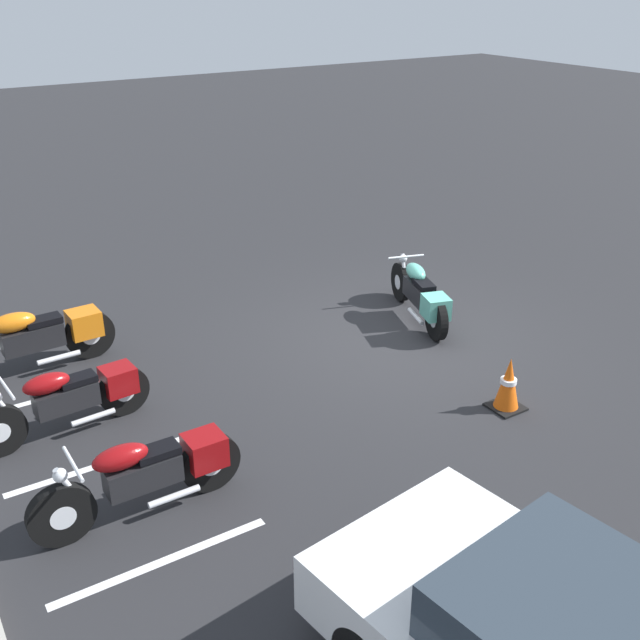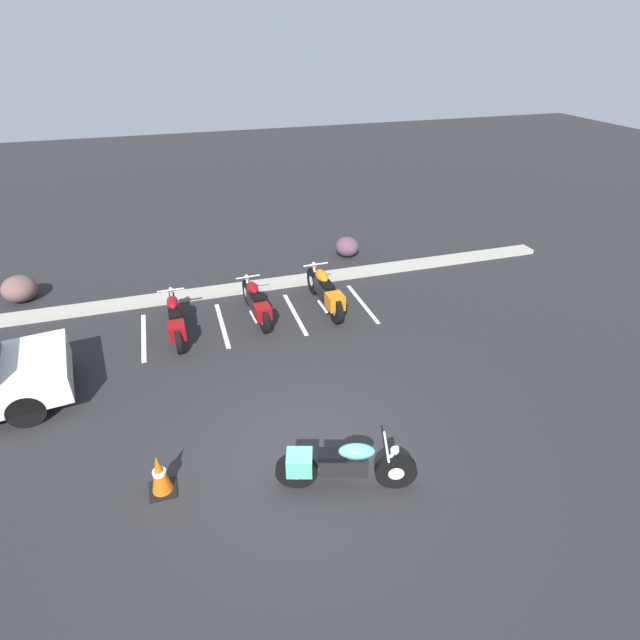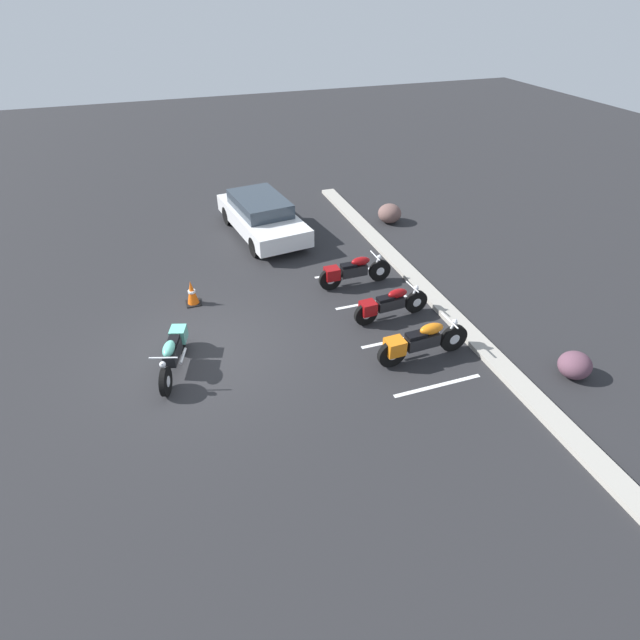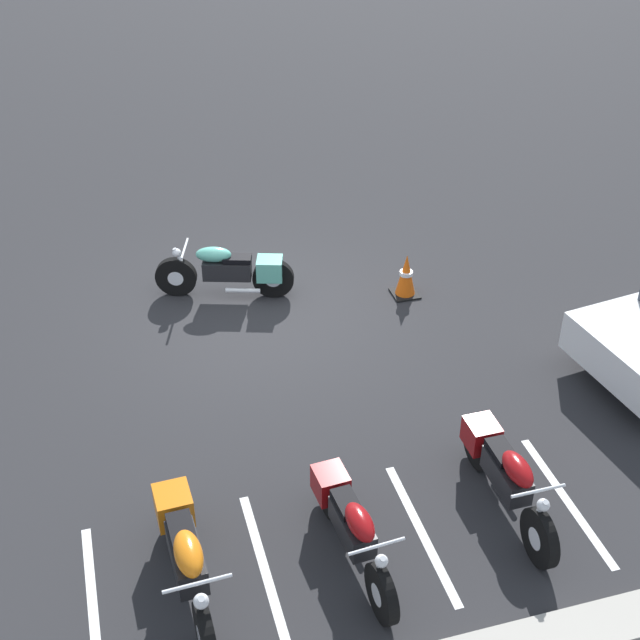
% 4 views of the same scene
% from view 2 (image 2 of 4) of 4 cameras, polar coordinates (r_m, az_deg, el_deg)
% --- Properties ---
extents(ground, '(60.00, 60.00, 0.00)m').
position_cam_2_polar(ground, '(8.42, -1.42, -15.46)').
color(ground, '#262628').
extents(motorcycle_teal_featured, '(2.06, 0.89, 0.83)m').
position_cam_2_polar(motorcycle_teal_featured, '(7.71, 2.19, -16.20)').
color(motorcycle_teal_featured, black).
rests_on(motorcycle_teal_featured, ground).
extents(parked_bike_0, '(0.61, 2.17, 0.85)m').
position_cam_2_polar(parked_bike_0, '(11.53, -16.23, 0.12)').
color(parked_bike_0, black).
rests_on(parked_bike_0, ground).
extents(parked_bike_1, '(0.59, 2.10, 0.83)m').
position_cam_2_polar(parked_bike_1, '(11.86, -7.32, 2.00)').
color(parked_bike_1, black).
rests_on(parked_bike_1, ground).
extents(parked_bike_2, '(0.65, 2.31, 0.91)m').
position_cam_2_polar(parked_bike_2, '(12.17, 0.64, 3.28)').
color(parked_bike_2, black).
rests_on(parked_bike_2, ground).
extents(concrete_curb, '(18.00, 0.50, 0.12)m').
position_cam_2_polar(concrete_curb, '(13.44, -8.91, 3.64)').
color(concrete_curb, '#A8A399').
rests_on(concrete_curb, ground).
extents(landscape_rock_0, '(1.09, 1.08, 0.67)m').
position_cam_2_polar(landscape_rock_0, '(14.74, -31.13, 3.07)').
color(landscape_rock_0, brown).
rests_on(landscape_rock_0, ground).
extents(landscape_rock_1, '(0.86, 0.88, 0.59)m').
position_cam_2_polar(landscape_rock_1, '(15.30, 3.11, 8.37)').
color(landscape_rock_1, '#5D3C4A').
rests_on(landscape_rock_1, ground).
extents(traffic_cone, '(0.40, 0.40, 0.70)m').
position_cam_2_polar(traffic_cone, '(8.09, -17.85, -16.51)').
color(traffic_cone, black).
rests_on(traffic_cone, ground).
extents(stall_line_0, '(0.10, 2.10, 0.00)m').
position_cam_2_polar(stall_line_0, '(11.96, -19.51, -1.84)').
color(stall_line_0, white).
rests_on(stall_line_0, ground).
extents(stall_line_1, '(0.10, 2.10, 0.00)m').
position_cam_2_polar(stall_line_1, '(11.95, -11.11, -0.55)').
color(stall_line_1, white).
rests_on(stall_line_1, ground).
extents(stall_line_2, '(0.10, 2.10, 0.00)m').
position_cam_2_polar(stall_line_2, '(12.20, -2.88, 0.72)').
color(stall_line_2, white).
rests_on(stall_line_2, ground).
extents(stall_line_3, '(0.10, 2.10, 0.00)m').
position_cam_2_polar(stall_line_3, '(12.69, 4.87, 1.91)').
color(stall_line_3, white).
rests_on(stall_line_3, ground).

